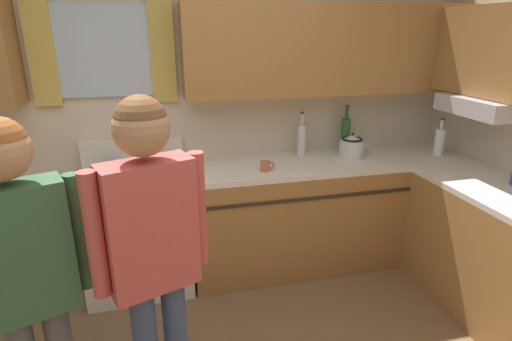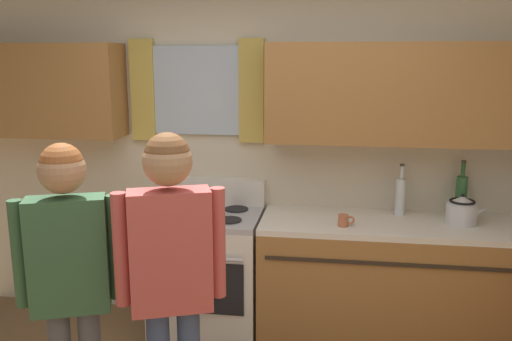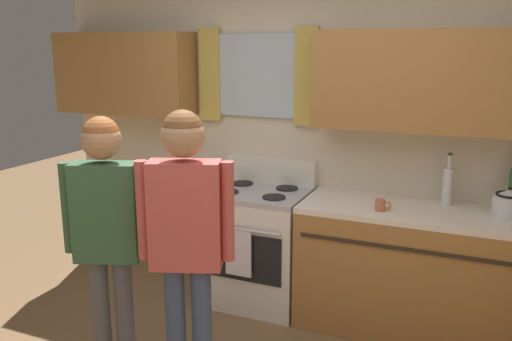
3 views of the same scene
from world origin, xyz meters
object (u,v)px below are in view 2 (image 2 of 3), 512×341
(bottle_tall_clear, at_px, (401,196))
(stove_oven, at_px, (208,271))
(adult_in_plaid, at_px, (171,264))
(bottle_wine_green, at_px, (461,195))
(adult_left, at_px, (69,267))
(cup_terracotta, at_px, (344,220))
(stovetop_kettle, at_px, (462,210))

(bottle_tall_clear, bearing_deg, stove_oven, -172.69)
(bottle_tall_clear, xyz_separation_m, adult_in_plaid, (-1.20, -1.47, 0.01))
(bottle_wine_green, height_order, adult_left, adult_left)
(cup_terracotta, xyz_separation_m, adult_left, (-1.30, -1.18, 0.07))
(bottle_tall_clear, height_order, cup_terracotta, bottle_tall_clear)
(bottle_wine_green, relative_size, cup_terracotta, 3.62)
(stove_oven, height_order, bottle_tall_clear, bottle_tall_clear)
(stovetop_kettle, xyz_separation_m, adult_left, (-2.08, -1.35, 0.02))
(bottle_tall_clear, xyz_separation_m, stovetop_kettle, (0.38, -0.15, -0.05))
(stove_oven, distance_m, bottle_wine_green, 1.87)
(bottle_wine_green, xyz_separation_m, adult_left, (-2.11, -1.55, -0.04))
(stove_oven, xyz_separation_m, bottle_tall_clear, (1.35, 0.17, 0.57))
(stovetop_kettle, bearing_deg, cup_terracotta, -167.71)
(cup_terracotta, distance_m, adult_in_plaid, 1.42)
(stove_oven, distance_m, stovetop_kettle, 1.81)
(stovetop_kettle, height_order, adult_in_plaid, adult_in_plaid)
(adult_left, relative_size, adult_in_plaid, 0.97)
(bottle_tall_clear, relative_size, adult_in_plaid, 0.22)
(stove_oven, height_order, adult_left, adult_left)
(stove_oven, relative_size, adult_left, 0.68)
(adult_left, bearing_deg, bottle_tall_clear, 41.58)
(bottle_wine_green, distance_m, stovetop_kettle, 0.21)
(adult_left, xyz_separation_m, adult_in_plaid, (0.49, 0.03, 0.03))
(cup_terracotta, bearing_deg, stovetop_kettle, 12.29)
(cup_terracotta, relative_size, adult_in_plaid, 0.07)
(bottle_tall_clear, height_order, stovetop_kettle, bottle_tall_clear)
(bottle_wine_green, xyz_separation_m, cup_terracotta, (-0.81, -0.37, -0.11))
(bottle_tall_clear, relative_size, adult_left, 0.23)
(stove_oven, xyz_separation_m, stovetop_kettle, (1.73, 0.02, 0.53))
(adult_left, bearing_deg, cup_terracotta, 42.24)
(bottle_wine_green, bearing_deg, bottle_tall_clear, -173.44)
(stove_oven, xyz_separation_m, bottle_wine_green, (1.76, 0.22, 0.58))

